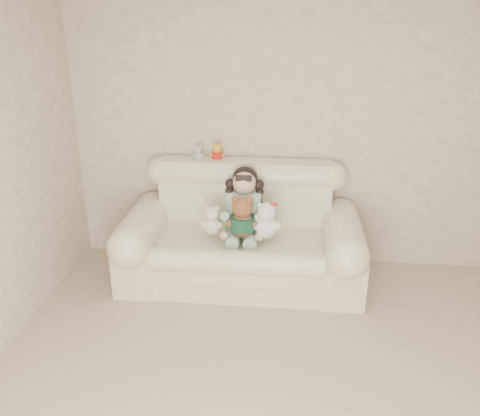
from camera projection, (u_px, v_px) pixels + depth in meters
The scene contains 8 objects.
wall_back at pixel (318, 129), 4.57m from camera, with size 4.50×4.50×0.00m, color beige.
sofa at pixel (241, 229), 4.46m from camera, with size 2.10×0.95×1.03m, color beige, non-canonical shape.
seated_child at pixel (244, 202), 4.45m from camera, with size 0.38×0.46×0.63m, color #367955, non-canonical shape.
brown_teddy at pixel (243, 213), 4.27m from camera, with size 0.27×0.21×0.43m, color brown, non-canonical shape.
white_cat at pixel (267, 216), 4.26m from camera, with size 0.25×0.19×0.39m, color white, non-canonical shape.
cream_teddy at pixel (212, 217), 4.34m from camera, with size 0.19×0.15×0.30m, color silver, non-canonical shape.
yellow_mini_bear at pixel (217, 151), 4.61m from camera, with size 0.12×0.10×0.19m, color gold, non-canonical shape.
grey_mini_plush at pixel (198, 151), 4.63m from camera, with size 0.11×0.08×0.17m, color #B9BAC1, non-canonical shape.
Camera 1 is at (-0.24, -2.06, 2.34)m, focal length 38.37 mm.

